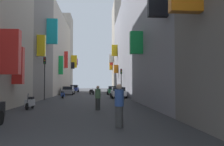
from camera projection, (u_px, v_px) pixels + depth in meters
The scene contains 18 objects.
ground_plane at pixel (89, 97), 33.40m from camera, with size 140.00×140.00×0.00m, color #2D2D30.
building_left_mid_a at pixel (20, 7), 29.16m from camera, with size 7.29×10.75×21.70m.
building_left_mid_b at pixel (47, 55), 45.38m from camera, with size 6.68×22.12×14.24m.
building_left_mid_c at pixel (59, 54), 59.86m from camera, with size 7.37×6.75×18.21m.
building_right_mid_a at pixel (162, 28), 26.36m from camera, with size 7.10×27.04×15.41m.
building_right_mid_b at pixel (133, 55), 47.20m from camera, with size 7.09×14.77×14.65m.
building_right_mid_c at pixel (125, 48), 59.49m from camera, with size 7.09×9.61×20.78m.
parked_car_grey at pixel (68, 90), 41.09m from camera, with size 1.96×4.33×1.37m.
parked_car_green at pixel (113, 90), 41.33m from camera, with size 1.96×4.01×1.43m.
parked_car_white at pixel (118, 92), 31.40m from camera, with size 1.90×4.09×1.38m.
parked_car_blue at pixel (74, 88), 54.86m from camera, with size 1.92×4.29×1.58m.
scooter_blue at pixel (63, 94), 31.00m from camera, with size 0.68×1.95×1.13m.
scooter_black at pixel (92, 92), 41.52m from camera, with size 0.83×1.82×1.13m.
scooter_silver at pixel (30, 103), 17.38m from camera, with size 0.47×1.81×1.13m.
pedestrian_crossing at pixel (119, 105), 10.14m from camera, with size 0.40×0.40×1.77m.
pedestrian_near_left at pixel (98, 98), 16.85m from camera, with size 0.48×0.48×1.65m.
traffic_light_near_corner at pixel (121, 77), 35.56m from camera, with size 0.26×0.34×3.97m.
traffic_light_far_corner at pixel (45, 71), 27.22m from camera, with size 0.26×0.34×4.72m.
Camera 1 is at (1.05, -3.65, 1.76)m, focal length 39.75 mm.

